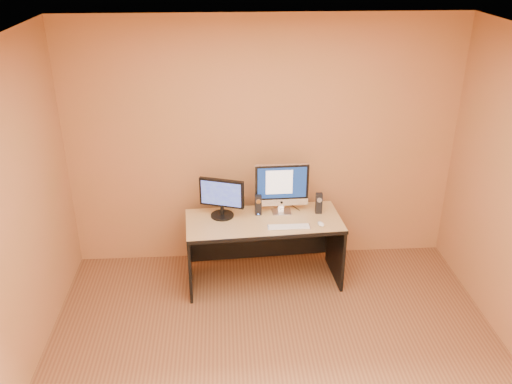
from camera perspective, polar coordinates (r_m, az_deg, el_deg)
walls at (r=3.75m, az=3.06°, el=-5.66°), size 4.00×4.00×2.60m
ceiling at (r=3.28m, az=3.59°, el=14.21°), size 4.00×4.00×0.00m
desk at (r=5.50m, az=0.81°, el=-6.21°), size 1.56×0.77×0.70m
imac at (r=5.36m, az=2.75°, el=0.34°), size 0.55×0.21×0.52m
second_monitor at (r=5.32m, az=-3.62°, el=-0.65°), size 0.51×0.36×0.40m
speaker_left at (r=5.39m, az=0.23°, el=-1.34°), size 0.07×0.07×0.21m
speaker_right at (r=5.46m, az=6.64°, el=-1.18°), size 0.07×0.07×0.21m
keyboard at (r=5.20m, az=3.50°, el=-3.70°), size 0.41×0.11×0.02m
mouse at (r=5.26m, az=6.85°, el=-3.36°), size 0.08×0.11×0.03m
cable_a at (r=5.60m, az=3.99°, el=-1.52°), size 0.10×0.19×0.01m
cable_b at (r=5.60m, az=2.34°, el=-1.47°), size 0.04×0.17×0.01m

